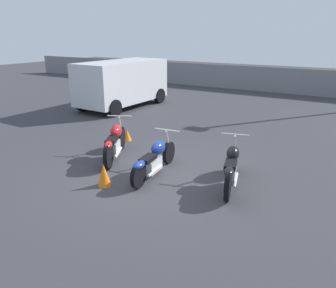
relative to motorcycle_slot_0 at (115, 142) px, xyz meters
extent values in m
plane|color=#38383D|center=(1.60, -0.37, -0.46)|extent=(60.00, 60.00, 0.00)
cube|color=gray|center=(1.60, 12.78, 0.24)|extent=(40.00, 0.04, 1.41)
cylinder|color=black|center=(-0.34, 0.68, -0.13)|extent=(0.39, 0.65, 0.67)
cylinder|color=black|center=(0.31, -0.63, -0.13)|extent=(0.39, 0.65, 0.67)
cube|color=silver|center=(0.02, -0.04, -0.16)|extent=(0.41, 0.56, 0.37)
ellipsoid|color=red|center=(-0.09, 0.18, 0.24)|extent=(0.51, 0.62, 0.35)
cube|color=black|center=(0.13, -0.26, 0.16)|extent=(0.47, 0.63, 0.10)
ellipsoid|color=red|center=(0.29, -0.59, 0.14)|extent=(0.37, 0.48, 0.16)
cylinder|color=silver|center=(-0.29, 0.59, 0.56)|extent=(0.63, 0.34, 0.04)
cylinder|color=silver|center=(-0.32, 0.64, 0.22)|extent=(0.16, 0.25, 0.67)
cylinder|color=silver|center=(0.19, -0.12, -0.23)|extent=(0.38, 0.68, 0.07)
cylinder|color=black|center=(1.42, 0.45, -0.17)|extent=(0.17, 0.58, 0.58)
cylinder|color=black|center=(1.60, -1.13, -0.17)|extent=(0.17, 0.58, 0.58)
cube|color=silver|center=(1.52, -0.42, -0.20)|extent=(0.26, 0.59, 0.32)
ellipsoid|color=navy|center=(1.49, -0.15, 0.15)|extent=(0.34, 0.57, 0.33)
cube|color=black|center=(1.55, -0.69, 0.06)|extent=(0.30, 0.52, 0.10)
ellipsoid|color=navy|center=(1.60, -1.08, 0.06)|extent=(0.25, 0.46, 0.16)
cylinder|color=silver|center=(1.43, 0.36, 0.46)|extent=(0.68, 0.11, 0.04)
cylinder|color=silver|center=(1.43, 0.41, 0.14)|extent=(0.08, 0.25, 0.62)
cylinder|color=silver|center=(1.66, -0.56, -0.26)|extent=(0.15, 0.69, 0.07)
cylinder|color=black|center=(3.12, 0.66, -0.12)|extent=(0.28, 0.68, 0.68)
cylinder|color=black|center=(3.48, -0.65, -0.12)|extent=(0.28, 0.68, 0.68)
cube|color=silver|center=(3.32, -0.06, -0.16)|extent=(0.32, 0.52, 0.37)
ellipsoid|color=black|center=(3.26, 0.16, 0.25)|extent=(0.39, 0.50, 0.33)
cube|color=black|center=(3.38, -0.28, 0.17)|extent=(0.37, 0.55, 0.10)
ellipsoid|color=black|center=(3.47, -0.60, 0.15)|extent=(0.31, 0.48, 0.16)
cylinder|color=silver|center=(3.15, 0.56, 0.57)|extent=(0.63, 0.21, 0.04)
cylinder|color=silver|center=(3.14, 0.61, 0.22)|extent=(0.12, 0.26, 0.67)
cylinder|color=silver|center=(3.47, -0.16, -0.23)|extent=(0.26, 0.72, 0.07)
cube|color=silver|center=(-3.96, 5.31, 0.71)|extent=(2.04, 4.52, 1.78)
cube|color=black|center=(-3.90, 7.52, 1.11)|extent=(1.73, 0.08, 0.54)
cylinder|color=black|center=(-4.83, 6.97, -0.11)|extent=(0.24, 0.71, 0.70)
cylinder|color=black|center=(-3.00, 6.92, -0.11)|extent=(0.24, 0.71, 0.70)
cylinder|color=black|center=(-4.91, 3.70, -0.11)|extent=(0.24, 0.71, 0.70)
cylinder|color=black|center=(-3.09, 3.65, -0.11)|extent=(0.24, 0.71, 0.70)
cone|color=orange|center=(0.89, -1.45, -0.21)|extent=(0.30, 0.30, 0.52)
cone|color=orange|center=(-0.70, 1.40, -0.28)|extent=(0.28, 0.28, 0.36)
camera|label=1|loc=(5.55, -6.41, 2.78)|focal=35.00mm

